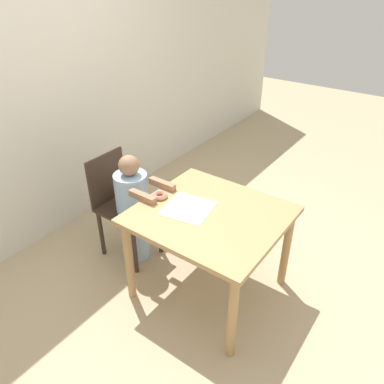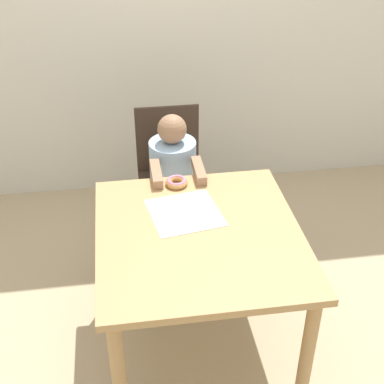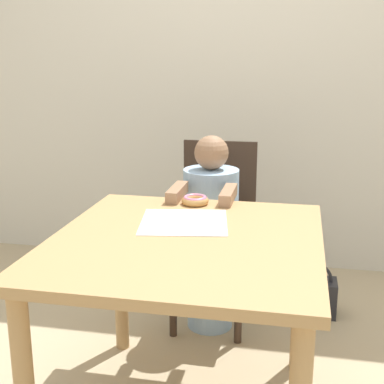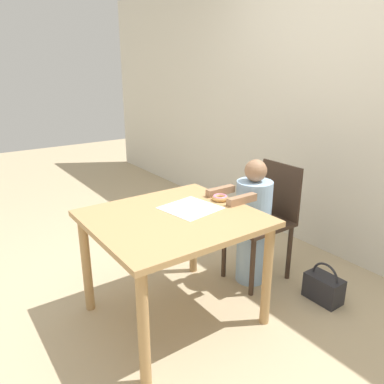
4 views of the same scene
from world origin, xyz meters
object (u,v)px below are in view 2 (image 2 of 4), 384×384
Objects in this scene: chair at (171,182)px; donut at (177,182)px; handbag at (244,214)px; child_figure at (174,192)px.

chair reaches higher than donut.
child_figure is at bearing -154.42° from handbag.
chair is at bearing 90.00° from child_figure.
chair is 0.93× the size of child_figure.
donut is 0.97m from handbag.
donut is at bearing -92.12° from chair.
chair is at bearing 87.88° from donut.
child_figure is (0.00, -0.13, 0.01)m from chair.
chair is 0.13m from child_figure.
child_figure reaches higher than handbag.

